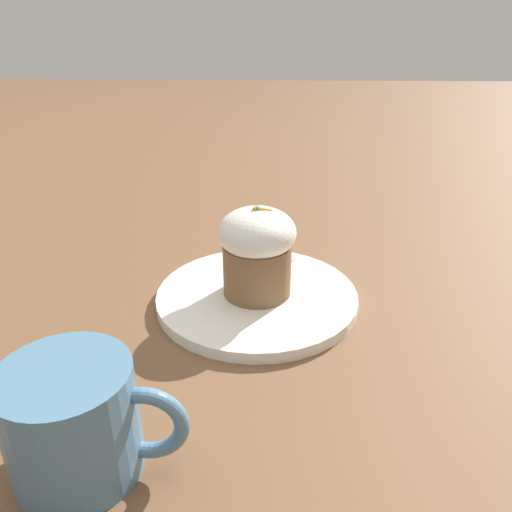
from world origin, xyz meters
TOP-DOWN VIEW (x-y plane):
  - ground_plane at (0.00, 0.00)m, footprint 4.00×4.00m
  - dessert_plate at (0.00, 0.00)m, footprint 0.22×0.22m
  - carrot_cake at (-0.00, -0.00)m, footprint 0.08×0.08m
  - spoon at (0.00, 0.01)m, footprint 0.07×0.11m
  - coffee_cup at (-0.12, -0.23)m, footprint 0.13×0.09m

SIDE VIEW (x-z plane):
  - ground_plane at x=0.00m, z-range 0.00..0.00m
  - dessert_plate at x=0.00m, z-range 0.00..0.01m
  - spoon at x=0.00m, z-range 0.01..0.02m
  - coffee_cup at x=-0.12m, z-range 0.00..0.09m
  - carrot_cake at x=0.00m, z-range 0.01..0.12m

